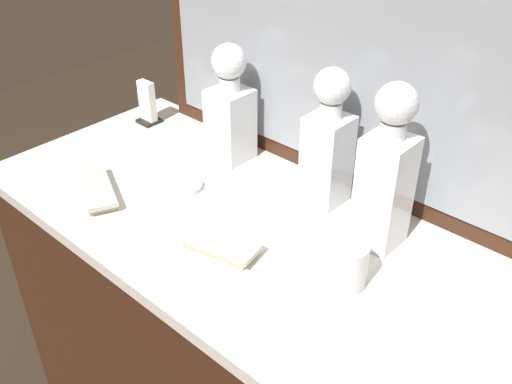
{
  "coord_description": "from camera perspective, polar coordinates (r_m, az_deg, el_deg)",
  "views": [
    {
      "loc": [
        0.59,
        -0.65,
        1.53
      ],
      "look_at": [
        0.0,
        0.0,
        0.95
      ],
      "focal_mm": 40.43,
      "sensor_mm": 36.0,
      "label": 1
    }
  ],
  "objects": [
    {
      "name": "silver_brush_center",
      "position": [
        1.23,
        -15.51,
        0.21
      ],
      "size": [
        0.17,
        0.12,
        0.02
      ],
      "color": "#B7A88C",
      "rests_on": "dresser"
    },
    {
      "name": "silver_brush_front",
      "position": [
        1.04,
        -3.5,
        -5.29
      ],
      "size": [
        0.15,
        0.09,
        0.02
      ],
      "color": "#B7A88C",
      "rests_on": "dresser"
    },
    {
      "name": "crystal_tumbler_left",
      "position": [
        0.97,
        8.72,
        -7.21
      ],
      "size": [
        0.08,
        0.08,
        0.08
      ],
      "color": "white",
      "rests_on": "dresser"
    },
    {
      "name": "napkin_holder",
      "position": [
        1.49,
        -10.67,
        8.41
      ],
      "size": [
        0.05,
        0.05,
        0.11
      ],
      "color": "black",
      "rests_on": "dresser"
    },
    {
      "name": "crystal_decanter_front",
      "position": [
        1.28,
        -2.58,
        7.66
      ],
      "size": [
        0.08,
        0.08,
        0.27
      ],
      "color": "white",
      "rests_on": "dresser"
    },
    {
      "name": "crystal_decanter_center",
      "position": [
        1.12,
        7.07,
        4.05
      ],
      "size": [
        0.08,
        0.08,
        0.28
      ],
      "color": "white",
      "rests_on": "dresser"
    },
    {
      "name": "dresser",
      "position": [
        1.4,
        0.0,
        -17.73
      ],
      "size": [
        1.19,
        0.53,
        0.87
      ],
      "color": "#381E11",
      "rests_on": "ground_plane"
    },
    {
      "name": "porcelain_dish",
      "position": [
        1.22,
        -7.05,
        0.6
      ],
      "size": [
        0.07,
        0.07,
        0.01
      ],
      "color": "silver",
      "rests_on": "dresser"
    },
    {
      "name": "crystal_decanter_far_left",
      "position": [
        1.02,
        12.64,
        0.88
      ],
      "size": [
        0.08,
        0.08,
        0.31
      ],
      "color": "white",
      "rests_on": "dresser"
    }
  ]
}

